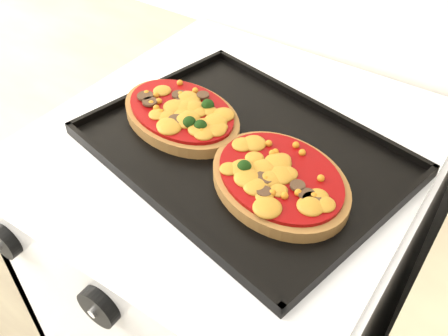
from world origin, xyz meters
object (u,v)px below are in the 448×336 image
Objects in this scene: stove at (234,295)px; pizza_left at (181,113)px; baking_tray at (243,149)px; pizza_right at (280,178)px.

pizza_left is (-0.09, -0.03, 0.48)m from stove.
pizza_left reaches higher than baking_tray.
pizza_right is at bearing -11.68° from pizza_left.
pizza_right is at bearing -33.16° from stove.
stove is 4.23× the size of pizza_right.
pizza_left is at bearing 168.32° from pizza_right.
pizza_left is at bearing -158.11° from stove.
pizza_left is 0.21m from pizza_right.
stove is at bearing 142.74° from baking_tray.
pizza_right is (0.08, -0.04, 0.01)m from baking_tray.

